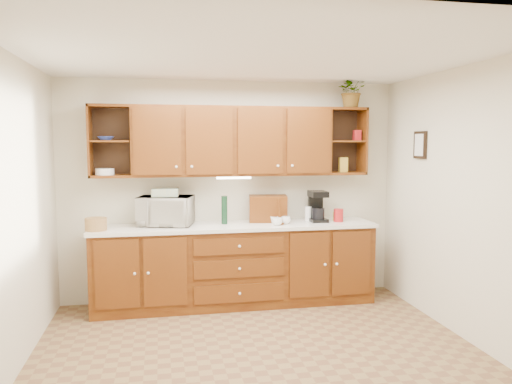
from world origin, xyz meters
name	(u,v)px	position (x,y,z in m)	size (l,w,h in m)	color
floor	(260,355)	(0.00, 0.00, 0.00)	(4.00, 4.00, 0.00)	brown
ceiling	(260,55)	(0.00, 0.00, 2.60)	(4.00, 4.00, 0.00)	white
back_wall	(231,191)	(0.00, 1.75, 1.30)	(4.00, 4.00, 0.00)	beige
left_wall	(10,217)	(-2.00, 0.00, 1.30)	(3.50, 3.50, 0.00)	beige
right_wall	(469,205)	(2.00, 0.00, 1.30)	(3.50, 3.50, 0.00)	beige
base_cabinets	(235,266)	(0.00, 1.45, 0.45)	(3.20, 0.60, 0.90)	#3D1707
countertop	(235,226)	(0.00, 1.44, 0.92)	(3.24, 0.64, 0.04)	silver
upper_cabinets	(234,141)	(0.01, 1.59, 1.89)	(3.20, 0.33, 0.80)	#3D1707
undercabinet_light	(234,178)	(0.00, 1.53, 1.47)	(0.40, 0.05, 0.03)	white
framed_picture	(420,145)	(1.98, 0.90, 1.85)	(0.03, 0.24, 0.30)	black
wicker_basket	(96,224)	(-1.52, 1.33, 1.01)	(0.23, 0.23, 0.14)	#A97B46
microwave	(166,211)	(-0.78, 1.54, 1.11)	(0.60, 0.41, 0.33)	beige
towel_stack	(165,192)	(-0.78, 1.54, 1.31)	(0.29, 0.21, 0.09)	#EBD16F
wine_bottle	(224,210)	(-0.12, 1.49, 1.10)	(0.07, 0.07, 0.33)	black
woven_tray	(168,222)	(-0.75, 1.69, 0.95)	(0.31, 0.31, 0.02)	#A97B46
bread_box	(268,208)	(0.42, 1.58, 1.10)	(0.44, 0.28, 0.31)	#3D1707
mug_tree	(279,220)	(0.50, 1.35, 0.99)	(0.24, 0.25, 0.30)	#3D1707
canister_red	(338,215)	(1.23, 1.40, 1.02)	(0.11, 0.11, 0.15)	#A4171A
canister_white	(308,214)	(0.90, 1.54, 1.03)	(0.08, 0.08, 0.17)	white
canister_yellow	(337,216)	(1.24, 1.46, 1.00)	(0.10, 0.10, 0.11)	gold
coffee_maker	(317,207)	(1.00, 1.48, 1.11)	(0.20, 0.25, 0.36)	black
bowl_stack	(106,138)	(-1.42, 1.55, 1.92)	(0.18, 0.18, 0.04)	navy
plate_stack	(105,172)	(-1.44, 1.58, 1.56)	(0.21, 0.21, 0.07)	white
pantry_box_yellow	(343,165)	(1.35, 1.57, 1.61)	(0.10, 0.08, 0.18)	gold
pantry_box_red	(357,135)	(1.51, 1.55, 1.96)	(0.08, 0.07, 0.12)	#A4171A
potted_plant	(352,91)	(1.43, 1.55, 2.49)	(0.36, 0.31, 0.40)	#999999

